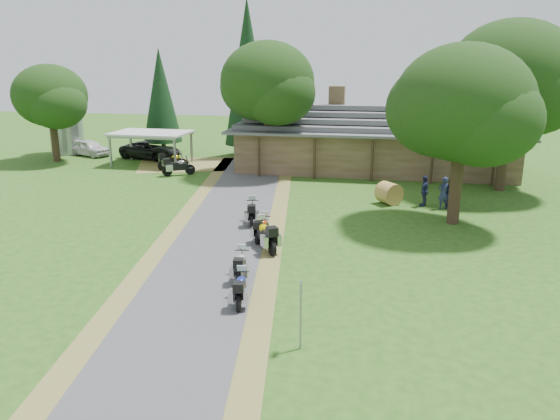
% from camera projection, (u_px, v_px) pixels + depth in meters
% --- Properties ---
extents(ground, '(120.00, 120.00, 0.00)m').
position_uv_depth(ground, '(197.00, 286.00, 20.65)').
color(ground, '#294F16').
rests_on(ground, ground).
extents(driveway, '(51.95, 51.95, 0.00)m').
position_uv_depth(driveway, '(215.00, 250.00, 24.52)').
color(driveway, '#424245').
rests_on(driveway, ground).
extents(lodge, '(21.40, 9.40, 4.90)m').
position_uv_depth(lodge, '(374.00, 137.00, 41.61)').
color(lodge, brown).
rests_on(lodge, ground).
extents(silo, '(3.04, 3.04, 5.91)m').
position_uv_depth(silo, '(65.00, 120.00, 48.32)').
color(silo, gray).
rests_on(silo, ground).
extents(carport, '(6.13, 4.19, 2.60)m').
position_uv_depth(carport, '(152.00, 148.00, 43.68)').
color(carport, silver).
rests_on(carport, ground).
extents(car_white_sedan, '(4.10, 5.76, 1.77)m').
position_uv_depth(car_white_sedan, '(89.00, 146.00, 47.61)').
color(car_white_sedan, silver).
rests_on(car_white_sedan, ground).
extents(car_dark_suv, '(3.85, 6.23, 2.22)m').
position_uv_depth(car_dark_suv, '(150.00, 146.00, 46.15)').
color(car_dark_suv, black).
rests_on(car_dark_suv, ground).
extents(motorcycle_row_a, '(0.84, 1.81, 1.19)m').
position_uv_depth(motorcycle_row_a, '(241.00, 287.00, 19.07)').
color(motorcycle_row_a, navy).
rests_on(motorcycle_row_a, ground).
extents(motorcycle_row_b, '(0.83, 1.84, 1.21)m').
position_uv_depth(motorcycle_row_b, '(241.00, 264.00, 21.17)').
color(motorcycle_row_b, '#9EA0A5').
rests_on(motorcycle_row_b, ground).
extents(motorcycle_row_c, '(1.71, 2.19, 1.46)m').
position_uv_depth(motorcycle_row_c, '(266.00, 234.00, 24.35)').
color(motorcycle_row_c, '#D9C400').
rests_on(motorcycle_row_c, ground).
extents(motorcycle_row_d, '(0.67, 1.83, 1.23)m').
position_uv_depth(motorcycle_row_d, '(262.00, 227.00, 25.71)').
color(motorcycle_row_d, red).
rests_on(motorcycle_row_d, ground).
extents(motorcycle_row_e, '(1.02, 2.05, 1.34)m').
position_uv_depth(motorcycle_row_e, '(252.00, 211.00, 28.21)').
color(motorcycle_row_e, black).
rests_on(motorcycle_row_e, ground).
extents(motorcycle_carport_a, '(2.06, 1.95, 1.47)m').
position_uv_depth(motorcycle_carport_a, '(173.00, 160.00, 41.80)').
color(motorcycle_carport_a, '#E2B508').
rests_on(motorcycle_carport_a, ground).
extents(motorcycle_carport_b, '(2.17, 1.73, 1.46)m').
position_uv_depth(motorcycle_carport_b, '(178.00, 166.00, 39.70)').
color(motorcycle_carport_b, slate).
rests_on(motorcycle_carport_b, ground).
extents(person_a, '(0.76, 0.69, 2.18)m').
position_uv_depth(person_a, '(444.00, 190.00, 30.82)').
color(person_a, navy).
rests_on(person_a, ground).
extents(person_b, '(0.73, 0.69, 2.08)m').
position_uv_depth(person_b, '(451.00, 191.00, 30.94)').
color(person_b, navy).
rests_on(person_b, ground).
extents(person_c, '(0.62, 0.72, 2.13)m').
position_uv_depth(person_c, '(425.00, 188.00, 31.41)').
color(person_c, navy).
rests_on(person_c, ground).
extents(hay_bale, '(1.72, 1.70, 1.28)m').
position_uv_depth(hay_bale, '(389.00, 193.00, 32.00)').
color(hay_bale, '#A9803E').
rests_on(hay_bale, ground).
extents(sign_post, '(0.39, 0.07, 2.18)m').
position_uv_depth(sign_post, '(301.00, 315.00, 15.89)').
color(sign_post, gray).
rests_on(sign_post, ground).
extents(oak_lodge_left, '(6.71, 6.71, 10.77)m').
position_uv_depth(oak_lodge_left, '(268.00, 100.00, 39.05)').
color(oak_lodge_left, black).
rests_on(oak_lodge_left, ground).
extents(oak_lodge_right, '(8.07, 8.07, 11.66)m').
position_uv_depth(oak_lodge_right, '(509.00, 99.00, 33.86)').
color(oak_lodge_right, black).
rests_on(oak_lodge_right, ground).
extents(oak_driveway, '(6.84, 6.84, 9.98)m').
position_uv_depth(oak_driveway, '(461.00, 127.00, 27.09)').
color(oak_driveway, black).
rests_on(oak_driveway, ground).
extents(oak_silo, '(5.85, 5.85, 8.65)m').
position_uv_depth(oak_silo, '(51.00, 109.00, 44.10)').
color(oak_silo, black).
rests_on(oak_silo, ground).
extents(cedar_near, '(4.10, 4.10, 13.13)m').
position_uv_depth(cedar_near, '(248.00, 79.00, 45.91)').
color(cedar_near, black).
rests_on(cedar_near, ground).
extents(cedar_far, '(3.46, 3.46, 9.18)m').
position_uv_depth(cedar_far, '(161.00, 101.00, 48.84)').
color(cedar_far, black).
rests_on(cedar_far, ground).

